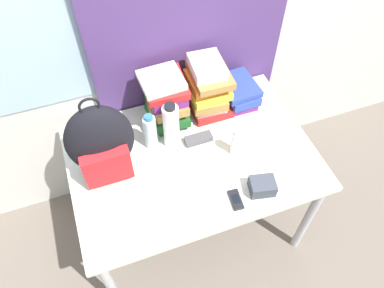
% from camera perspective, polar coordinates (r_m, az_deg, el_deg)
% --- Properties ---
extents(ground_plane, '(12.00, 12.00, 0.00)m').
position_cam_1_polar(ground_plane, '(2.49, 3.67, -20.16)').
color(ground_plane, '#665B51').
extents(wall_back, '(6.00, 0.06, 2.50)m').
position_cam_1_polar(wall_back, '(2.00, -5.52, 18.10)').
color(wall_back, beige).
rests_on(wall_back, ground_plane).
extents(curtain_blue, '(1.09, 0.04, 2.50)m').
position_cam_1_polar(curtain_blue, '(2.00, -0.29, 18.24)').
color(curtain_blue, '#4C336B').
rests_on(curtain_blue, ground_plane).
extents(desk, '(1.28, 0.88, 0.77)m').
position_cam_1_polar(desk, '(2.05, 0.00, -3.14)').
color(desk, beige).
rests_on(desk, ground_plane).
extents(backpack, '(0.32, 0.21, 0.50)m').
position_cam_1_polar(backpack, '(1.81, -13.74, 0.15)').
color(backpack, black).
rests_on(backpack, desk).
extents(book_stack_left, '(0.24, 0.28, 0.32)m').
position_cam_1_polar(book_stack_left, '(2.02, -4.14, 6.89)').
color(book_stack_left, '#1E5623').
rests_on(book_stack_left, desk).
extents(book_stack_center, '(0.24, 0.29, 0.34)m').
position_cam_1_polar(book_stack_center, '(2.08, 2.39, 8.59)').
color(book_stack_center, red).
rests_on(book_stack_center, desk).
extents(book_stack_right, '(0.21, 0.27, 0.14)m').
position_cam_1_polar(book_stack_right, '(2.21, 6.97, 7.89)').
color(book_stack_right, '#6B2370').
rests_on(book_stack_right, desk).
extents(water_bottle, '(0.07, 0.07, 0.23)m').
position_cam_1_polar(water_bottle, '(1.94, -6.35, 1.83)').
color(water_bottle, silver).
rests_on(water_bottle, desk).
extents(sports_bottle, '(0.08, 0.08, 0.30)m').
position_cam_1_polar(sports_bottle, '(1.92, -3.19, 2.78)').
color(sports_bottle, white).
rests_on(sports_bottle, desk).
extents(sunscreen_bottle, '(0.05, 0.05, 0.17)m').
position_cam_1_polar(sunscreen_bottle, '(1.94, 6.71, 0.16)').
color(sunscreen_bottle, white).
rests_on(sunscreen_bottle, desk).
extents(cell_phone, '(0.06, 0.11, 0.02)m').
position_cam_1_polar(cell_phone, '(1.84, 6.69, -8.42)').
color(cell_phone, black).
rests_on(cell_phone, desk).
extents(sunglasses_case, '(0.15, 0.06, 0.04)m').
position_cam_1_polar(sunglasses_case, '(2.02, 0.98, 0.79)').
color(sunglasses_case, '#47474C').
rests_on(sunglasses_case, desk).
extents(camera_pouch, '(0.14, 0.12, 0.07)m').
position_cam_1_polar(camera_pouch, '(1.86, 10.66, -6.34)').
color(camera_pouch, '#383D47').
rests_on(camera_pouch, desk).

